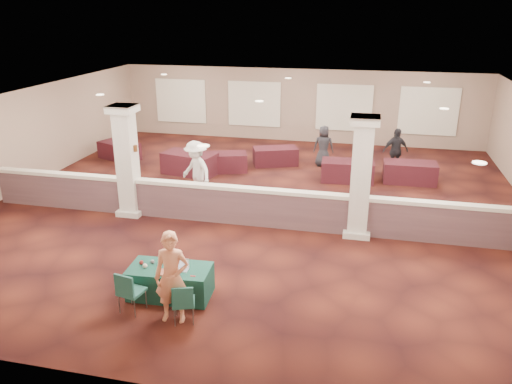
% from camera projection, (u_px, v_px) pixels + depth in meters
% --- Properties ---
extents(ground, '(16.00, 16.00, 0.00)m').
position_uv_depth(ground, '(259.00, 205.00, 15.31)').
color(ground, '#4A1B12').
rests_on(ground, ground).
extents(wall_back, '(16.00, 0.04, 3.20)m').
position_uv_depth(wall_back, '(298.00, 106.00, 22.06)').
color(wall_back, gray).
rests_on(wall_back, ground).
extents(wall_front, '(16.00, 0.04, 3.20)m').
position_uv_depth(wall_front, '(143.00, 300.00, 7.44)').
color(wall_front, gray).
rests_on(wall_front, ground).
extents(wall_left, '(0.04, 16.00, 3.20)m').
position_uv_depth(wall_left, '(23.00, 140.00, 16.43)').
color(wall_left, gray).
rests_on(wall_left, ground).
extents(ceiling, '(16.00, 16.00, 0.02)m').
position_uv_depth(ceiling, '(259.00, 101.00, 14.20)').
color(ceiling, white).
rests_on(ceiling, wall_back).
extents(partition_wall, '(15.60, 0.28, 1.10)m').
position_uv_depth(partition_wall, '(247.00, 205.00, 13.74)').
color(partition_wall, '#4F353C').
rests_on(partition_wall, ground).
extents(column_left, '(0.72, 0.72, 3.20)m').
position_uv_depth(column_left, '(127.00, 160.00, 14.10)').
color(column_left, beige).
rests_on(column_left, ground).
extents(column_right, '(0.72, 0.72, 3.20)m').
position_uv_depth(column_right, '(361.00, 176.00, 12.74)').
color(column_right, beige).
rests_on(column_right, ground).
extents(sconce_left, '(0.12, 0.12, 0.18)m').
position_uv_depth(sconce_left, '(117.00, 147.00, 14.03)').
color(sconce_left, brown).
rests_on(sconce_left, column_left).
extents(sconce_right, '(0.12, 0.12, 0.18)m').
position_uv_depth(sconce_right, '(135.00, 148.00, 13.92)').
color(sconce_right, brown).
rests_on(sconce_right, column_left).
extents(near_table, '(1.74, 0.94, 0.65)m').
position_uv_depth(near_table, '(170.00, 282.00, 10.40)').
color(near_table, '#0F3A37').
rests_on(near_table, ground).
extents(conf_chair_main, '(0.53, 0.53, 0.84)m').
position_uv_depth(conf_chair_main, '(183.00, 301.00, 9.42)').
color(conf_chair_main, '#1F5C57').
rests_on(conf_chair_main, ground).
extents(conf_chair_side, '(0.53, 0.53, 0.90)m').
position_uv_depth(conf_chair_side, '(129.00, 289.00, 9.73)').
color(conf_chair_side, '#1F5C57').
rests_on(conf_chair_side, ground).
extents(woman, '(0.71, 0.52, 1.85)m').
position_uv_depth(woman, '(172.00, 278.00, 9.38)').
color(woman, '#EA9266').
rests_on(woman, ground).
extents(far_table_front_left, '(2.09, 1.37, 0.78)m').
position_uv_depth(far_table_front_left, '(190.00, 163.00, 18.03)').
color(far_table_front_left, black).
rests_on(far_table_front_left, ground).
extents(far_table_front_center, '(1.85, 1.32, 0.68)m').
position_uv_depth(far_table_front_center, '(224.00, 162.00, 18.35)').
color(far_table_front_center, black).
rests_on(far_table_front_center, ground).
extents(far_table_front_right, '(1.83, 0.99, 0.72)m').
position_uv_depth(far_table_front_right, '(347.00, 171.00, 17.29)').
color(far_table_front_right, black).
rests_on(far_table_front_right, ground).
extents(far_table_back_left, '(1.85, 1.38, 0.68)m').
position_uv_depth(far_table_back_left, '(119.00, 151.00, 19.83)').
color(far_table_back_left, black).
rests_on(far_table_back_left, ground).
extents(far_table_back_center, '(1.84, 1.37, 0.67)m').
position_uv_depth(far_table_back_center, '(275.00, 156.00, 19.10)').
color(far_table_back_center, black).
rests_on(far_table_back_center, ground).
extents(far_table_back_right, '(1.79, 0.93, 0.72)m').
position_uv_depth(far_table_back_right, '(410.00, 172.00, 17.15)').
color(far_table_back_right, black).
rests_on(far_table_back_right, ground).
extents(attendee_a, '(0.86, 0.64, 1.60)m').
position_uv_depth(attendee_a, '(126.00, 156.00, 17.41)').
color(attendee_a, black).
rests_on(attendee_a, ground).
extents(attendee_b, '(1.32, 1.14, 1.90)m').
position_uv_depth(attendee_b, '(196.00, 171.00, 15.40)').
color(attendee_b, silver).
rests_on(attendee_b, ground).
extents(attendee_c, '(1.08, 0.82, 1.66)m').
position_uv_depth(attendee_c, '(395.00, 151.00, 17.97)').
color(attendee_c, black).
rests_on(attendee_c, ground).
extents(attendee_d, '(0.78, 0.43, 1.56)m').
position_uv_depth(attendee_d, '(324.00, 146.00, 18.77)').
color(attendee_d, black).
rests_on(attendee_d, ground).
extents(laptop_base, '(0.30, 0.22, 0.02)m').
position_uv_depth(laptop_base, '(181.00, 270.00, 10.20)').
color(laptop_base, silver).
rests_on(laptop_base, near_table).
extents(laptop_screen, '(0.29, 0.03, 0.20)m').
position_uv_depth(laptop_screen, '(182.00, 263.00, 10.26)').
color(laptop_screen, silver).
rests_on(laptop_screen, near_table).
extents(screen_glow, '(0.27, 0.02, 0.17)m').
position_uv_depth(screen_glow, '(182.00, 263.00, 10.26)').
color(screen_glow, silver).
rests_on(screen_glow, near_table).
extents(knitting, '(0.37, 0.29, 0.03)m').
position_uv_depth(knitting, '(168.00, 273.00, 10.07)').
color(knitting, '#C4441F').
rests_on(knitting, near_table).
extents(yarn_cream, '(0.10, 0.10, 0.10)m').
position_uv_depth(yarn_cream, '(145.00, 266.00, 10.27)').
color(yarn_cream, beige).
rests_on(yarn_cream, near_table).
extents(yarn_red, '(0.09, 0.09, 0.09)m').
position_uv_depth(yarn_red, '(141.00, 262.00, 10.41)').
color(yarn_red, maroon).
rests_on(yarn_red, near_table).
extents(yarn_grey, '(0.09, 0.09, 0.09)m').
position_uv_depth(yarn_grey, '(153.00, 262.00, 10.44)').
color(yarn_grey, '#525156').
rests_on(yarn_grey, near_table).
extents(scissors, '(0.11, 0.03, 0.01)m').
position_uv_depth(scissors, '(193.00, 276.00, 9.96)').
color(scissors, '#B1121D').
rests_on(scissors, near_table).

